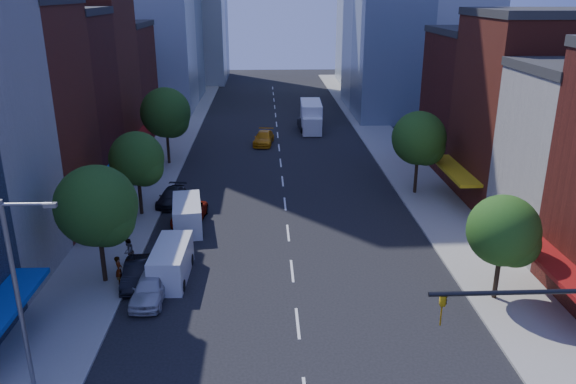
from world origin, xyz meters
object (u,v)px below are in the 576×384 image
cargo_van_far (187,215)px  parked_car_front (150,287)px  parked_car_rear (171,197)px  traffic_car_far (308,108)px  parked_car_second (137,273)px  pedestrian_near (119,270)px  pedestrian_far (128,252)px  traffic_car_oncoming (305,124)px  box_truck (311,117)px  parked_car_third (189,214)px  cargo_van_near (171,263)px  taxi (264,138)px

cargo_van_far → parked_car_front: bearing=-102.6°
parked_car_rear → traffic_car_far: size_ratio=0.93×
parked_car_second → parked_car_front: bearing=-61.7°
cargo_van_far → pedestrian_near: 9.03m
pedestrian_far → traffic_car_oncoming: bearing=179.2°
parked_car_front → box_truck: box_truck is taller
parked_car_second → traffic_car_oncoming: bearing=69.0°
parked_car_third → traffic_car_oncoming: (11.15, 30.33, 0.13)m
parked_car_second → parked_car_rear: bearing=87.2°
cargo_van_near → cargo_van_far: 7.80m
parked_car_third → cargo_van_far: bearing=-84.5°
parked_car_third → cargo_van_far: (0.02, -1.27, 0.41)m
parked_car_front → taxi: (6.60, 34.73, -0.02)m
cargo_van_far → parked_car_second: bearing=-111.6°
parked_car_front → pedestrian_near: (-2.17, 1.71, 0.28)m
parked_car_rear → traffic_car_oncoming: 29.39m
taxi → traffic_car_oncoming: bearing=60.3°
traffic_car_far → traffic_car_oncoming: bearing=87.4°
parked_car_front → traffic_car_far: bearing=78.4°
parked_car_second → pedestrian_near: (-1.00, -0.23, 0.35)m
parked_car_second → box_truck: 42.47m
cargo_van_far → traffic_car_far: bearing=65.9°
box_truck → parked_car_front: bearing=-104.6°
parked_car_second → parked_car_rear: parked_car_second is taller
parked_car_second → traffic_car_far: traffic_car_far is taller
parked_car_front → traffic_car_oncoming: 43.50m
parked_car_third → cargo_van_far: 1.33m
parked_car_third → parked_car_rear: (-2.00, 4.05, -0.03)m
parked_car_second → pedestrian_far: 2.54m
parked_car_rear → traffic_car_oncoming: size_ratio=0.91×
parked_car_rear → pedestrian_near: bearing=-86.4°
taxi → cargo_van_far: bearing=-95.7°
parked_car_front → parked_car_rear: 15.59m
taxi → traffic_car_far: size_ratio=1.08×
cargo_van_near → pedestrian_near: cargo_van_near is taller
parked_car_front → cargo_van_near: 2.58m
parked_car_second → traffic_car_far: bearing=71.4°
traffic_car_oncoming → parked_car_rear: bearing=60.1°
parked_car_rear → pedestrian_far: (-1.00, -11.30, 0.39)m
parked_car_front → traffic_car_far: 53.96m
parked_car_front → traffic_car_oncoming: traffic_car_oncoming is taller
pedestrian_far → cargo_van_near: bearing=78.6°
parked_car_third → parked_car_rear: size_ratio=1.09×
cargo_van_near → traffic_car_oncoming: 40.94m
parked_car_rear → box_truck: (13.88, 26.52, 0.98)m
parked_car_second → taxi: taxi is taller
parked_car_front → parked_car_third: 11.52m
parked_car_second → parked_car_third: (2.00, 9.56, -0.03)m
parked_car_rear → box_truck: bearing=70.1°
box_truck → pedestrian_far: (-14.88, -37.82, -0.59)m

